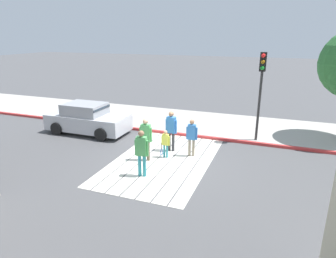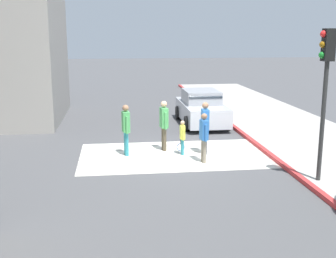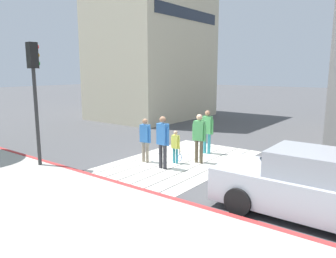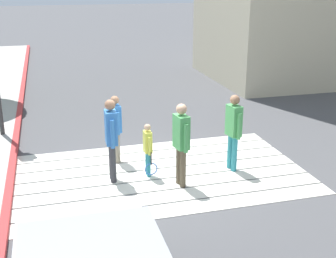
# 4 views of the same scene
# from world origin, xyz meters

# --- Properties ---
(ground_plane) EXTENTS (120.00, 120.00, 0.00)m
(ground_plane) POSITION_xyz_m (0.00, 0.00, 0.00)
(ground_plane) COLOR #4C4C4F
(crosswalk_stripes) EXTENTS (6.40, 3.80, 0.01)m
(crosswalk_stripes) POSITION_xyz_m (0.00, -0.00, 0.01)
(crosswalk_stripes) COLOR silver
(crosswalk_stripes) RESTS_ON ground
(sidewalk_west) EXTENTS (4.80, 40.00, 0.12)m
(sidewalk_west) POSITION_xyz_m (-5.60, 0.00, 0.06)
(sidewalk_west) COLOR #ADA8A0
(sidewalk_west) RESTS_ON ground
(curb_painted) EXTENTS (0.16, 40.00, 0.13)m
(curb_painted) POSITION_xyz_m (-3.25, 0.00, 0.07)
(curb_painted) COLOR #BC3333
(curb_painted) RESTS_ON ground
(building_far_north) EXTENTS (8.00, 6.03, 12.52)m
(building_far_north) POSITION_xyz_m (8.50, 8.39, 6.26)
(building_far_north) COLOR beige
(building_far_north) RESTS_ON ground
(car_parked_near_curb) EXTENTS (2.00, 4.31, 1.57)m
(car_parked_near_curb) POSITION_xyz_m (-2.00, -5.06, 0.73)
(car_parked_near_curb) COLOR silver
(car_parked_near_curb) RESTS_ON ground
(traffic_light_corner) EXTENTS (0.39, 0.28, 4.24)m
(traffic_light_corner) POSITION_xyz_m (-3.58, 3.39, 3.04)
(traffic_light_corner) COLOR #2D2D2D
(traffic_light_corner) RESTS_ON ground
(pedestrian_adult_lead) EXTENTS (0.28, 0.51, 1.77)m
(pedestrian_adult_lead) POSITION_xyz_m (1.61, -0.20, 1.03)
(pedestrian_adult_lead) COLOR teal
(pedestrian_adult_lead) RESTS_ON ground
(pedestrian_adult_trailing) EXTENTS (0.25, 0.48, 1.63)m
(pedestrian_adult_trailing) POSITION_xyz_m (-0.85, 0.95, 0.95)
(pedestrian_adult_trailing) COLOR gray
(pedestrian_adult_trailing) RESTS_ON ground
(pedestrian_adult_side) EXTENTS (0.24, 0.53, 1.82)m
(pedestrian_adult_side) POSITION_xyz_m (-1.10, -0.06, 1.06)
(pedestrian_adult_side) COLOR #333338
(pedestrian_adult_side) RESTS_ON ground
(pedestrian_teen_behind) EXTENTS (0.29, 0.52, 1.80)m
(pedestrian_teen_behind) POSITION_xyz_m (0.25, -0.66, 1.05)
(pedestrian_teen_behind) COLOR brown
(pedestrian_teen_behind) RESTS_ON ground
(pedestrian_child_with_racket) EXTENTS (0.28, 0.37, 1.21)m
(pedestrian_child_with_racket) POSITION_xyz_m (-0.31, -0.03, 0.68)
(pedestrian_child_with_racket) COLOR teal
(pedestrian_child_with_racket) RESTS_ON ground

